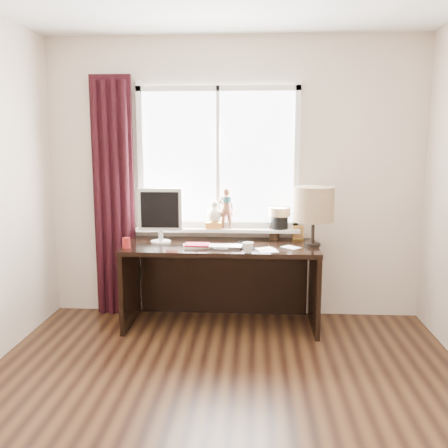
# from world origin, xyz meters

# --- Properties ---
(floor) EXTENTS (3.50, 4.00, 0.00)m
(floor) POSITION_xyz_m (0.00, 0.00, 0.00)
(floor) COLOR #462A16
(floor) RESTS_ON ground
(wall_back) EXTENTS (3.50, 0.00, 2.60)m
(wall_back) POSITION_xyz_m (0.00, 2.00, 1.30)
(wall_back) COLOR beige
(wall_back) RESTS_ON ground
(wall_front) EXTENTS (3.50, 0.00, 2.60)m
(wall_front) POSITION_xyz_m (0.00, -2.00, 1.30)
(wall_front) COLOR beige
(wall_front) RESTS_ON ground
(laptop) EXTENTS (0.35, 0.23, 0.03)m
(laptop) POSITION_xyz_m (-0.08, 1.49, 0.76)
(laptop) COLOR silver
(laptop) RESTS_ON desk
(mug) EXTENTS (0.12, 0.12, 0.09)m
(mug) POSITION_xyz_m (0.14, 1.33, 0.80)
(mug) COLOR white
(mug) RESTS_ON desk
(red_cup) EXTENTS (0.07, 0.07, 0.09)m
(red_cup) POSITION_xyz_m (-0.90, 1.44, 0.79)
(red_cup) COLOR maroon
(red_cup) RESTS_ON desk
(window) EXTENTS (1.52, 0.20, 1.40)m
(window) POSITION_xyz_m (-0.12, 1.95, 1.31)
(window) COLOR white
(window) RESTS_ON ground
(curtain) EXTENTS (0.38, 0.09, 2.25)m
(curtain) POSITION_xyz_m (-1.13, 1.91, 1.12)
(curtain) COLOR black
(curtain) RESTS_ON floor
(desk) EXTENTS (1.70, 0.70, 0.75)m
(desk) POSITION_xyz_m (-0.10, 1.73, 0.51)
(desk) COLOR black
(desk) RESTS_ON floor
(monitor) EXTENTS (0.40, 0.18, 0.49)m
(monitor) POSITION_xyz_m (-0.65, 1.69, 1.03)
(monitor) COLOR beige
(monitor) RESTS_ON desk
(notebook_stack) EXTENTS (0.25, 0.20, 0.03)m
(notebook_stack) POSITION_xyz_m (-0.30, 1.50, 0.77)
(notebook_stack) COLOR beige
(notebook_stack) RESTS_ON desk
(brush_holder) EXTENTS (0.09, 0.09, 0.25)m
(brush_holder) POSITION_xyz_m (0.38, 1.90, 0.81)
(brush_holder) COLOR black
(brush_holder) RESTS_ON desk
(icon_frame) EXTENTS (0.10, 0.03, 0.13)m
(icon_frame) POSITION_xyz_m (0.60, 1.91, 0.81)
(icon_frame) COLOR gold
(icon_frame) RESTS_ON desk
(table_lamp) EXTENTS (0.35, 0.35, 0.52)m
(table_lamp) POSITION_xyz_m (0.70, 1.61, 1.11)
(table_lamp) COLOR black
(table_lamp) RESTS_ON desk
(loose_papers) EXTENTS (0.41, 0.32, 0.00)m
(loose_papers) POSITION_xyz_m (0.37, 1.47, 0.75)
(loose_papers) COLOR white
(loose_papers) RESTS_ON desk
(desk_cables) EXTENTS (0.20, 0.40, 0.01)m
(desk_cables) POSITION_xyz_m (0.11, 1.60, 0.75)
(desk_cables) COLOR black
(desk_cables) RESTS_ON desk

